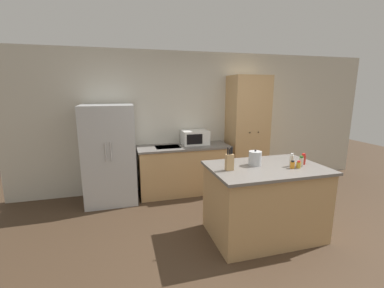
# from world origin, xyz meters

# --- Properties ---
(ground_plane) EXTENTS (14.00, 14.00, 0.00)m
(ground_plane) POSITION_xyz_m (0.00, 0.00, 0.00)
(ground_plane) COLOR #423021
(wall_back) EXTENTS (7.20, 0.06, 2.60)m
(wall_back) POSITION_xyz_m (0.00, 2.33, 1.30)
(wall_back) COLOR beige
(wall_back) RESTS_ON ground_plane
(refrigerator) EXTENTS (0.84, 0.73, 1.66)m
(refrigerator) POSITION_xyz_m (-1.83, 1.95, 0.83)
(refrigerator) COLOR #B7BABC
(refrigerator) RESTS_ON ground_plane
(back_counter) EXTENTS (1.68, 0.64, 0.89)m
(back_counter) POSITION_xyz_m (-0.53, 2.00, 0.45)
(back_counter) COLOR tan
(back_counter) RESTS_ON ground_plane
(pantry_cabinet) EXTENTS (0.72, 0.57, 2.17)m
(pantry_cabinet) POSITION_xyz_m (0.76, 2.03, 1.08)
(pantry_cabinet) COLOR tan
(pantry_cabinet) RESTS_ON ground_plane
(kitchen_island) EXTENTS (1.46, 0.96, 0.95)m
(kitchen_island) POSITION_xyz_m (0.14, 0.29, 0.48)
(kitchen_island) COLOR tan
(kitchen_island) RESTS_ON ground_plane
(microwave) EXTENTS (0.49, 0.38, 0.26)m
(microwave) POSITION_xyz_m (-0.29, 2.09, 1.02)
(microwave) COLOR white
(microwave) RESTS_ON back_counter
(knife_block) EXTENTS (0.10, 0.06, 0.29)m
(knife_block) POSITION_xyz_m (-0.38, 0.27, 1.05)
(knife_block) COLOR tan
(knife_block) RESTS_ON kitchen_island
(spice_bottle_tall_dark) EXTENTS (0.05, 0.05, 0.17)m
(spice_bottle_tall_dark) POSITION_xyz_m (0.45, 0.22, 1.03)
(spice_bottle_tall_dark) COLOR beige
(spice_bottle_tall_dark) RESTS_ON kitchen_island
(spice_bottle_short_red) EXTENTS (0.06, 0.06, 0.14)m
(spice_bottle_short_red) POSITION_xyz_m (0.56, 0.18, 1.01)
(spice_bottle_short_red) COLOR beige
(spice_bottle_short_red) RESTS_ON kitchen_island
(spice_bottle_amber_oil) EXTENTS (0.06, 0.06, 0.14)m
(spice_bottle_amber_oil) POSITION_xyz_m (0.65, 0.25, 1.01)
(spice_bottle_amber_oil) COLOR #B2281E
(spice_bottle_amber_oil) RESTS_ON kitchen_island
(spice_bottle_green_herb) EXTENTS (0.05, 0.05, 0.09)m
(spice_bottle_green_herb) POSITION_xyz_m (0.49, 0.12, 0.99)
(spice_bottle_green_herb) COLOR gold
(spice_bottle_green_herb) RESTS_ON kitchen_island
(spice_bottle_pale_salt) EXTENTS (0.06, 0.06, 0.10)m
(spice_bottle_pale_salt) POSITION_xyz_m (0.41, 0.14, 0.99)
(spice_bottle_pale_salt) COLOR orange
(spice_bottle_pale_salt) RESTS_ON kitchen_island
(kettle) EXTENTS (0.16, 0.16, 0.21)m
(kettle) POSITION_xyz_m (0.03, 0.38, 1.04)
(kettle) COLOR #B2B5B7
(kettle) RESTS_ON kitchen_island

